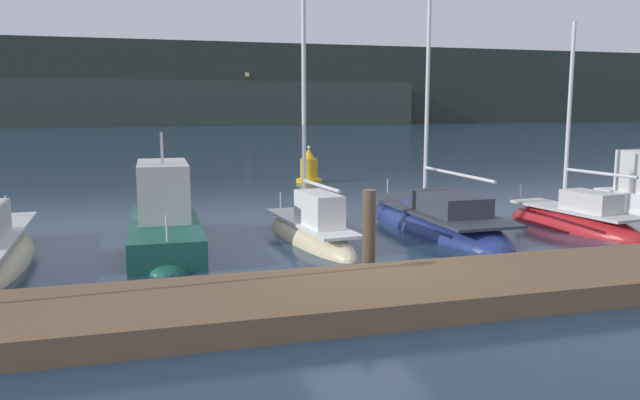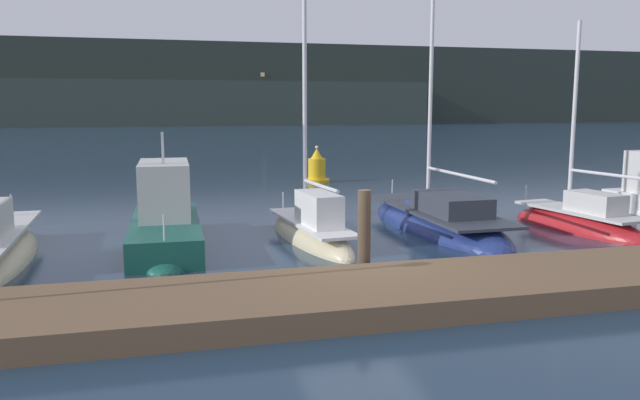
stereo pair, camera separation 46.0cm
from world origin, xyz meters
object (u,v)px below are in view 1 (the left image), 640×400
Objects in this scene: sailboat_berth_5 at (311,235)px; sailboat_berth_6 at (434,224)px; channel_buoy at (309,169)px; motorboat_berth_4 at (165,231)px; sailboat_berth_7 at (574,225)px.

sailboat_berth_5 is 4.27m from sailboat_berth_6.
channel_buoy is at bearing 75.27° from sailboat_berth_5.
motorboat_berth_4 is 0.80× the size of sailboat_berth_5.
sailboat_berth_7 is (8.16, -0.54, -0.05)m from sailboat_berth_5.
motorboat_berth_4 is at bearing -176.78° from sailboat_berth_6.
motorboat_berth_4 is 0.92× the size of sailboat_berth_7.
sailboat_berth_7 is at bearing -19.54° from sailboat_berth_6.
motorboat_berth_4 is 8.11m from sailboat_berth_6.
motorboat_berth_4 is 14.66m from channel_buoy.
sailboat_berth_7 reaches higher than motorboat_berth_4.
sailboat_berth_6 is at bearing 3.22° from motorboat_berth_4.
sailboat_berth_6 is at bearing -86.54° from channel_buoy.
sailboat_berth_6 is (4.18, 0.87, -0.07)m from sailboat_berth_5.
sailboat_berth_5 is 13.55m from channel_buoy.
sailboat_berth_6 is 1.54× the size of sailboat_berth_7.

